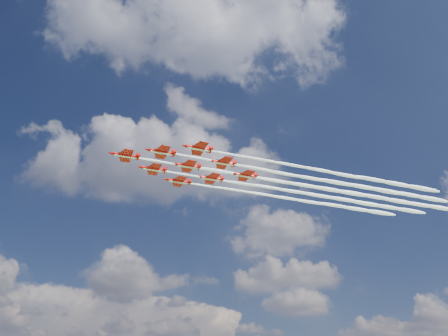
{
  "coord_description": "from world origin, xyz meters",
  "views": [
    {
      "loc": [
        6.91,
        -134.33,
        4.0
      ],
      "look_at": [
        7.86,
        3.54,
        77.01
      ],
      "focal_mm": 35.0,
      "sensor_mm": 36.0,
      "label": 1
    }
  ],
  "objects": [
    {
      "name": "jet_row3_starb",
      "position": [
        35.47,
        33.11,
        78.32
      ],
      "size": [
        97.79,
        38.17,
        2.76
      ],
      "rotation": [
        0.0,
        0.0,
        0.34
      ],
      "color": "red"
    },
    {
      "name": "jet_row2_port",
      "position": [
        31.63,
        10.52,
        78.32
      ],
      "size": [
        97.79,
        38.17,
        2.76
      ],
      "rotation": [
        0.0,
        0.0,
        0.34
      ],
      "color": "red"
    },
    {
      "name": "jet_lead",
      "position": [
        18.86,
        13.06,
        78.32
      ],
      "size": [
        97.79,
        38.17,
        2.76
      ],
      "rotation": [
        0.0,
        0.0,
        0.34
      ],
      "color": "red"
    },
    {
      "name": "jet_row3_port",
      "position": [
        44.4,
        7.98,
        78.32
      ],
      "size": [
        97.79,
        38.17,
        2.76
      ],
      "rotation": [
        0.0,
        0.0,
        0.34
      ],
      "color": "red"
    },
    {
      "name": "jet_row4_starb",
      "position": [
        48.24,
        30.57,
        78.32
      ],
      "size": [
        97.79,
        38.17,
        2.76
      ],
      "rotation": [
        0.0,
        0.0,
        0.34
      ],
      "color": "red"
    },
    {
      "name": "jet_tail",
      "position": [
        61.01,
        28.03,
        78.32
      ],
      "size": [
        97.79,
        38.17,
        2.76
      ],
      "rotation": [
        0.0,
        0.0,
        0.34
      ],
      "color": "red"
    },
    {
      "name": "jet_row2_starb",
      "position": [
        27.17,
        23.09,
        78.32
      ],
      "size": [
        97.79,
        38.17,
        2.76
      ],
      "rotation": [
        0.0,
        0.0,
        0.34
      ],
      "color": "red"
    },
    {
      "name": "jet_row4_port",
      "position": [
        52.7,
        18.01,
        78.32
      ],
      "size": [
        97.79,
        38.17,
        2.76
      ],
      "rotation": [
        0.0,
        0.0,
        0.34
      ],
      "color": "red"
    },
    {
      "name": "jet_row3_centre",
      "position": [
        39.94,
        20.55,
        78.32
      ],
      "size": [
        97.79,
        38.17,
        2.76
      ],
      "rotation": [
        0.0,
        0.0,
        0.34
      ],
      "color": "red"
    }
  ]
}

